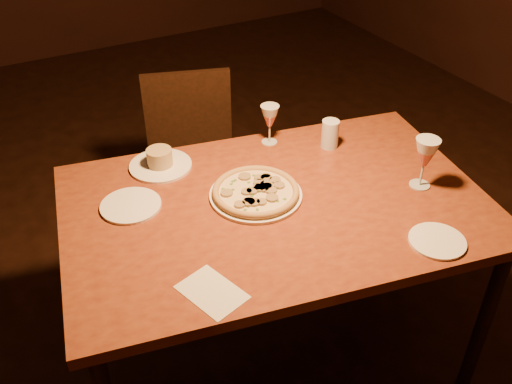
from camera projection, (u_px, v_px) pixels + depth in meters
name	position (u px, v px, depth m)	size (l,w,h in m)	color
floor	(204.00, 321.00, 2.63)	(7.00, 7.00, 0.00)	black
dining_table	(276.00, 218.00, 2.08)	(1.65, 1.23, 0.80)	brown
chair_far	(193.00, 156.00, 2.85)	(0.55, 0.55, 0.90)	black
pizza_plate	(256.00, 192.00, 2.06)	(0.34, 0.34, 0.04)	white
ramekin_saucer	(160.00, 161.00, 2.21)	(0.24, 0.24, 0.08)	white
wine_glass_far	(270.00, 124.00, 2.33)	(0.08, 0.08, 0.17)	#C75F53
wine_glass_right	(424.00, 163.00, 2.07)	(0.09, 0.09, 0.20)	#C75F53
water_tumbler	(330.00, 134.00, 2.32)	(0.07, 0.07, 0.12)	silver
side_plate_left	(131.00, 206.00, 2.01)	(0.21, 0.21, 0.01)	white
side_plate_near	(437.00, 241.00, 1.86)	(0.19, 0.19, 0.01)	white
menu_card	(212.00, 292.00, 1.68)	(0.13, 0.20, 0.00)	silver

